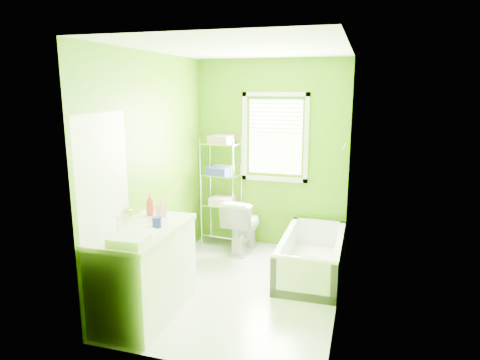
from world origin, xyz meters
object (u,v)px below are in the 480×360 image
(vanity, at_px, (145,269))
(wire_shelf_unit, at_px, (223,179))
(bathtub, at_px, (311,262))
(toilet, at_px, (243,224))

(vanity, height_order, wire_shelf_unit, wire_shelf_unit)
(bathtub, relative_size, toilet, 2.02)
(bathtub, xyz_separation_m, vanity, (-1.46, -1.40, 0.32))
(vanity, relative_size, wire_shelf_unit, 0.76)
(vanity, distance_m, wire_shelf_unit, 2.16)
(bathtub, bearing_deg, wire_shelf_unit, 152.59)
(toilet, distance_m, wire_shelf_unit, 0.70)
(bathtub, distance_m, vanity, 2.05)
(bathtub, distance_m, wire_shelf_unit, 1.72)
(bathtub, height_order, wire_shelf_unit, wire_shelf_unit)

